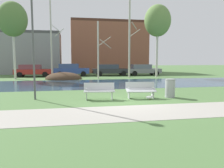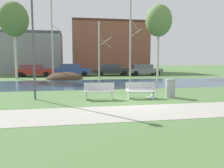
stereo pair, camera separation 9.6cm
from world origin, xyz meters
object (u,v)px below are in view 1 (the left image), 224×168
at_px(bench_right, 141,90).
at_px(parked_van_nearest_red, 33,70).
at_px(seagull, 150,97).
at_px(parked_sedan_second_blue, 71,70).
at_px(parked_hatch_third_dark, 110,70).
at_px(bench_left, 99,91).
at_px(parked_wagon_fourth_grey, 143,69).
at_px(streetlamp, 32,24).
at_px(trash_bin, 170,88).

height_order(bench_right, parked_van_nearest_red, parked_van_nearest_red).
height_order(seagull, parked_sedan_second_blue, parked_sedan_second_blue).
height_order(parked_sedan_second_blue, parked_hatch_third_dark, parked_sedan_second_blue).
bearing_deg(bench_left, bench_right, 0.00).
relative_size(bench_left, seagull, 3.71).
xyz_separation_m(bench_left, seagull, (2.57, -0.53, -0.34)).
height_order(seagull, parked_wagon_fourth_grey, parked_wagon_fourth_grey).
bearing_deg(parked_wagon_fourth_grey, parked_van_nearest_red, 179.68).
distance_m(bench_left, bench_right, 2.25).
bearing_deg(parked_van_nearest_red, parked_wagon_fourth_grey, -0.32).
height_order(seagull, streetlamp, streetlamp).
distance_m(bench_right, streetlamp, 6.53).
bearing_deg(bench_right, bench_left, 180.00).
relative_size(parked_van_nearest_red, parked_hatch_third_dark, 0.93).
height_order(seagull, parked_hatch_third_dark, parked_hatch_third_dark).
bearing_deg(parked_hatch_third_dark, streetlamp, -112.52).
xyz_separation_m(seagull, parked_van_nearest_red, (-8.58, 17.95, 0.65)).
bearing_deg(parked_van_nearest_red, bench_right, -64.64).
bearing_deg(parked_wagon_fourth_grey, trash_bin, -103.70).
bearing_deg(parked_wagon_fourth_grey, seagull, -107.39).
bearing_deg(parked_hatch_third_dark, parked_van_nearest_red, -179.41).
xyz_separation_m(bench_right, parked_hatch_third_dark, (1.45, 17.52, 0.31)).
bearing_deg(parked_sedan_second_blue, bench_right, -78.43).
bearing_deg(bench_right, seagull, -58.49).
relative_size(bench_right, parked_sedan_second_blue, 0.37).
relative_size(bench_right, parked_wagon_fourth_grey, 0.37).
bearing_deg(bench_right, parked_wagon_fourth_grey, 71.16).
xyz_separation_m(trash_bin, seagull, (-1.36, -0.50, -0.40)).
height_order(bench_left, bench_right, same).
distance_m(bench_right, seagull, 0.70).
relative_size(parked_sedan_second_blue, parked_hatch_third_dark, 0.93).
relative_size(bench_left, parked_wagon_fourth_grey, 0.37).
bearing_deg(bench_left, streetlamp, 169.00).
relative_size(bench_left, parked_van_nearest_red, 0.37).
bearing_deg(bench_right, parked_sedan_second_blue, 101.57).
distance_m(bench_left, seagull, 2.65).
bearing_deg(bench_right, parked_van_nearest_red, 115.36).
bearing_deg(parked_wagon_fourth_grey, parked_sedan_second_blue, 178.12).
xyz_separation_m(bench_right, parked_wagon_fourth_grey, (5.92, 17.34, 0.30)).
distance_m(bench_left, trash_bin, 3.94).
bearing_deg(bench_right, parked_hatch_third_dark, 85.28).
bearing_deg(streetlamp, parked_van_nearest_red, 99.16).
distance_m(parked_hatch_third_dark, parked_wagon_fourth_grey, 4.48).
relative_size(streetlamp, parked_wagon_fourth_grey, 1.29).
bearing_deg(parked_sedan_second_blue, trash_bin, -73.31).
height_order(bench_left, parked_wagon_fourth_grey, parked_wagon_fourth_grey).
bearing_deg(parked_hatch_third_dark, trash_bin, -89.22).
bearing_deg(parked_hatch_third_dark, parked_sedan_second_blue, 178.47).
bearing_deg(bench_right, streetlamp, 173.41).
xyz_separation_m(parked_sedan_second_blue, parked_wagon_fourth_grey, (9.53, -0.31, -0.05)).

